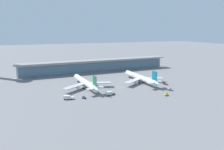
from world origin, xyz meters
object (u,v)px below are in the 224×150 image
object	(u,v)px
safety_cone_alpha	(103,91)
airliner_centre_stand	(141,78)
airliner_left_stand	(86,82)
service_truck_near_nose_grey	(171,90)
safety_cone_bravo	(104,91)
service_truck_on_taxiway_red	(165,84)
service_truck_under_wing_grey	(110,93)
service_truck_at_far_stand_yellow	(166,95)
service_truck_by_tail_white	(68,97)
service_truck_mid_apron_blue	(84,97)
safety_cone_charlie	(71,97)

from	to	relation	value
safety_cone_alpha	airliner_centre_stand	bearing A→B (deg)	17.39
airliner_left_stand	safety_cone_alpha	xyz separation A→B (m)	(10.97, -16.38, -4.54)
airliner_centre_stand	service_truck_near_nose_grey	distance (m)	33.96
airliner_centre_stand	safety_cone_bravo	xyz separation A→B (m)	(-42.60, -14.13, -4.54)
service_truck_on_taxiway_red	safety_cone_alpha	size ratio (longest dim) A/B	9.76
service_truck_under_wing_grey	airliner_left_stand	bearing A→B (deg)	117.01
service_truck_at_far_stand_yellow	safety_cone_alpha	size ratio (longest dim) A/B	4.39
airliner_centre_stand	service_truck_at_far_stand_yellow	size ratio (longest dim) A/B	18.85
service_truck_by_tail_white	safety_cone_bravo	xyz separation A→B (m)	(30.89, 7.01, -1.37)
service_truck_near_nose_grey	service_truck_by_tail_white	bearing A→B (deg)	172.93
service_truck_mid_apron_blue	service_truck_by_tail_white	bearing A→B (deg)	167.61
airliner_left_stand	service_truck_at_far_stand_yellow	size ratio (longest dim) A/B	18.82
safety_cone_bravo	service_truck_on_taxiway_red	bearing A→B (deg)	-0.57
service_truck_at_far_stand_yellow	safety_cone_charlie	distance (m)	74.37
service_truck_by_tail_white	safety_cone_alpha	world-z (taller)	service_truck_by_tail_white
airliner_centre_stand	service_truck_mid_apron_blue	xyz separation A→B (m)	(-61.95, -23.68, -3.98)
airliner_left_stand	service_truck_mid_apron_blue	bearing A→B (deg)	-105.68
airliner_left_stand	safety_cone_alpha	distance (m)	20.23
service_truck_mid_apron_blue	safety_cone_bravo	distance (m)	21.58
service_truck_under_wing_grey	safety_cone_charlie	distance (m)	30.12
service_truck_under_wing_grey	safety_cone_bravo	xyz separation A→B (m)	(-1.41, 9.31, -1.37)
airliner_left_stand	service_truck_on_taxiway_red	world-z (taller)	airliner_left_stand
service_truck_on_taxiway_red	service_truck_at_far_stand_yellow	world-z (taller)	service_truck_on_taxiway_red
service_truck_by_tail_white	safety_cone_charlie	bearing A→B (deg)	50.76
airliner_centre_stand	safety_cone_bravo	distance (m)	45.11
service_truck_under_wing_grey	service_truck_mid_apron_blue	distance (m)	20.77
service_truck_mid_apron_blue	service_truck_at_far_stand_yellow	distance (m)	64.24
service_truck_at_far_stand_yellow	safety_cone_alpha	bearing A→B (deg)	147.95
airliner_left_stand	service_truck_mid_apron_blue	xyz separation A→B (m)	(-7.41, -26.41, -3.98)
service_truck_mid_apron_blue	service_truck_at_far_stand_yellow	xyz separation A→B (m)	(61.89, -17.21, 0.00)
airliner_centre_stand	safety_cone_charlie	size ratio (longest dim) A/B	82.80
airliner_centre_stand	service_truck_mid_apron_blue	size ratio (longest dim) A/B	17.53
service_truck_near_nose_grey	service_truck_at_far_stand_yellow	world-z (taller)	same
service_truck_by_tail_white	service_truck_on_taxiway_red	bearing A→B (deg)	4.00
safety_cone_bravo	service_truck_near_nose_grey	bearing A→B (deg)	-17.98
airliner_centre_stand	service_truck_on_taxiway_red	world-z (taller)	airliner_centre_stand
service_truck_under_wing_grey	service_truck_mid_apron_blue	world-z (taller)	service_truck_under_wing_grey
safety_cone_alpha	safety_cone_charlie	world-z (taller)	same
service_truck_on_taxiway_red	airliner_centre_stand	bearing A→B (deg)	141.15
safety_cone_alpha	safety_cone_bravo	xyz separation A→B (m)	(0.97, -0.48, 0.00)
airliner_left_stand	safety_cone_bravo	world-z (taller)	airliner_left_stand
service_truck_at_far_stand_yellow	airliner_left_stand	bearing A→B (deg)	141.32
service_truck_mid_apron_blue	service_truck_under_wing_grey	bearing A→B (deg)	0.67
safety_cone_bravo	safety_cone_alpha	bearing A→B (deg)	153.46
service_truck_mid_apron_blue	service_truck_on_taxiway_red	bearing A→B (deg)	6.36
airliner_left_stand	safety_cone_bravo	distance (m)	21.15
airliner_left_stand	safety_cone_alpha	world-z (taller)	airliner_left_stand
service_truck_on_taxiway_red	safety_cone_bravo	distance (m)	60.89
airliner_centre_stand	service_truck_near_nose_grey	bearing A→B (deg)	-70.03
safety_cone_charlie	service_truck_mid_apron_blue	bearing A→B (deg)	-33.89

